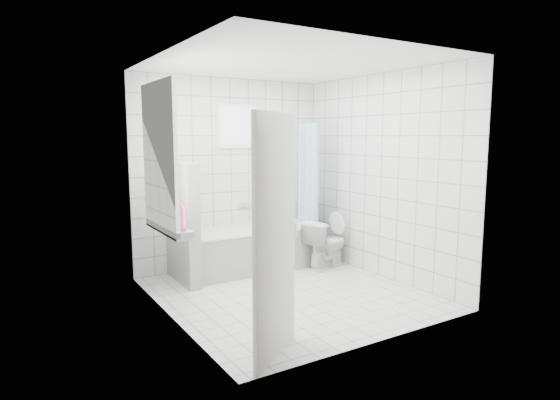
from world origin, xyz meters
TOP-DOWN VIEW (x-y plane):
  - ground at (0.00, 0.00)m, footprint 3.00×3.00m
  - ceiling at (0.00, 0.00)m, footprint 3.00×3.00m
  - wall_back at (0.00, 1.50)m, footprint 2.80×0.02m
  - wall_front at (0.00, -1.50)m, footprint 2.80×0.02m
  - wall_left at (-1.40, 0.00)m, footprint 0.02×3.00m
  - wall_right at (1.40, 0.00)m, footprint 0.02×3.00m
  - window_left at (-1.35, 0.30)m, footprint 0.01×0.90m
  - window_back at (0.10, 1.46)m, footprint 0.50×0.01m
  - window_sill at (-1.31, 0.30)m, footprint 0.18×1.02m
  - door at (-0.93, -1.24)m, footprint 0.67×0.51m
  - bathtub at (0.10, 1.12)m, footprint 1.83×0.77m
  - partition_wall at (-0.88, 1.07)m, footprint 0.15×0.85m
  - tiled_ledge at (1.23, 1.38)m, footprint 0.40×0.24m
  - toilet at (1.03, 0.65)m, footprint 0.73×0.52m
  - curtain_rod at (0.95, 1.10)m, footprint 0.02×0.80m
  - shower_curtain at (0.95, 0.97)m, footprint 0.14×0.48m
  - tub_faucet at (0.20, 1.46)m, footprint 0.18×0.06m
  - sill_bottles at (-1.30, 0.16)m, footprint 0.16×0.70m
  - ledge_bottles at (1.20, 1.36)m, footprint 0.16×0.17m

SIDE VIEW (x-z plane):
  - ground at x=0.00m, z-range 0.00..0.00m
  - tiled_ledge at x=1.23m, z-range 0.00..0.55m
  - bathtub at x=0.10m, z-range 0.00..0.58m
  - toilet at x=1.03m, z-range 0.00..0.67m
  - ledge_bottles at x=1.20m, z-range 0.54..0.80m
  - partition_wall at x=-0.88m, z-range 0.00..1.50m
  - tub_faucet at x=0.20m, z-range 0.82..0.88m
  - window_sill at x=-1.31m, z-range 0.82..0.90m
  - door at x=-0.93m, z-range 0.00..2.00m
  - sill_bottles at x=-1.30m, z-range 0.87..1.18m
  - shower_curtain at x=0.95m, z-range 0.21..1.99m
  - wall_back at x=0.00m, z-range 0.00..2.60m
  - wall_front at x=0.00m, z-range 0.00..2.60m
  - wall_left at x=-1.40m, z-range 0.00..2.60m
  - wall_right at x=1.40m, z-range 0.00..2.60m
  - window_left at x=-1.35m, z-range 0.90..2.30m
  - window_back at x=0.10m, z-range 1.70..2.20m
  - curtain_rod at x=0.95m, z-range 1.99..2.01m
  - ceiling at x=0.00m, z-range 2.60..2.60m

